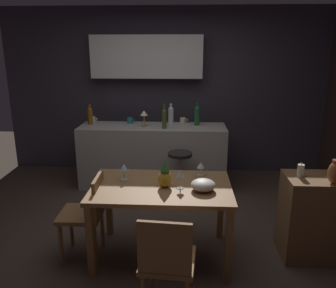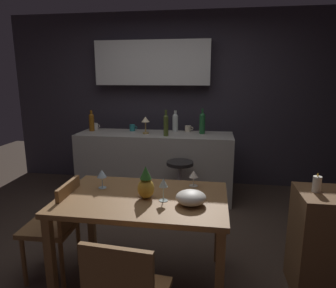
% 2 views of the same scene
% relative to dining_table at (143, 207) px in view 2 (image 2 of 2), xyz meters
% --- Properties ---
extents(ground_plane, '(9.00, 9.00, 0.00)m').
position_rel_dining_table_xyz_m(ground_plane, '(-0.09, 0.44, -0.65)').
color(ground_plane, '#47382D').
extents(wall_kitchen_back, '(5.20, 0.33, 2.60)m').
position_rel_dining_table_xyz_m(wall_kitchen_back, '(-0.16, 2.52, 0.76)').
color(wall_kitchen_back, '#38333D').
rests_on(wall_kitchen_back, ground_plane).
extents(dining_table, '(1.30, 0.84, 0.74)m').
position_rel_dining_table_xyz_m(dining_table, '(0.00, 0.00, 0.00)').
color(dining_table, olive).
rests_on(dining_table, ground_plane).
extents(kitchen_counter, '(2.10, 0.60, 0.90)m').
position_rel_dining_table_xyz_m(kitchen_counter, '(-0.26, 1.80, -0.20)').
color(kitchen_counter, '#B2ADA3').
rests_on(kitchen_counter, ground_plane).
extents(chair_near_window, '(0.41, 0.41, 0.84)m').
position_rel_dining_table_xyz_m(chair_near_window, '(-0.71, -0.05, -0.18)').
color(chair_near_window, olive).
rests_on(chair_near_window, ground_plane).
extents(bar_stool, '(0.34, 0.34, 0.67)m').
position_rel_dining_table_xyz_m(bar_stool, '(0.15, 1.28, -0.29)').
color(bar_stool, '#262323').
rests_on(bar_stool, ground_plane).
extents(wine_glass_left, '(0.07, 0.07, 0.18)m').
position_rel_dining_table_xyz_m(wine_glass_left, '(0.17, -0.06, 0.22)').
color(wine_glass_left, silver).
rests_on(wine_glass_left, dining_table).
extents(wine_glass_right, '(0.08, 0.08, 0.14)m').
position_rel_dining_table_xyz_m(wine_glass_right, '(0.38, 0.29, 0.19)').
color(wine_glass_right, silver).
rests_on(wine_glass_right, dining_table).
extents(wine_glass_center, '(0.08, 0.08, 0.16)m').
position_rel_dining_table_xyz_m(wine_glass_center, '(-0.38, 0.13, 0.21)').
color(wine_glass_center, silver).
rests_on(wine_glass_center, dining_table).
extents(pineapple_centerpiece, '(0.13, 0.13, 0.26)m').
position_rel_dining_table_xyz_m(pineapple_centerpiece, '(0.03, -0.03, 0.20)').
color(pineapple_centerpiece, gold).
rests_on(pineapple_centerpiece, dining_table).
extents(fruit_bowl, '(0.22, 0.22, 0.10)m').
position_rel_dining_table_xyz_m(fruit_bowl, '(0.38, -0.09, 0.14)').
color(fruit_bowl, beige).
rests_on(fruit_bowl, dining_table).
extents(wine_bottle_green, '(0.08, 0.08, 0.34)m').
position_rel_dining_table_xyz_m(wine_bottle_green, '(0.38, 1.89, 0.40)').
color(wine_bottle_green, '#1E592D').
rests_on(wine_bottle_green, kitchen_counter).
extents(wine_bottle_clear, '(0.08, 0.08, 0.29)m').
position_rel_dining_table_xyz_m(wine_bottle_clear, '(-0.01, 2.02, 0.39)').
color(wine_bottle_clear, silver).
rests_on(wine_bottle_clear, kitchen_counter).
extents(wine_bottle_olive, '(0.06, 0.06, 0.34)m').
position_rel_dining_table_xyz_m(wine_bottle_olive, '(-0.08, 1.65, 0.40)').
color(wine_bottle_olive, '#475623').
rests_on(wine_bottle_olive, kitchen_counter).
extents(wine_bottle_amber, '(0.07, 0.07, 0.29)m').
position_rel_dining_table_xyz_m(wine_bottle_amber, '(-1.18, 1.86, 0.39)').
color(wine_bottle_amber, '#8C5114').
rests_on(wine_bottle_amber, kitchen_counter).
extents(cup_teal, '(0.11, 0.08, 0.09)m').
position_rel_dining_table_xyz_m(cup_teal, '(-0.61, 1.95, 0.29)').
color(cup_teal, teal).
rests_on(cup_teal, kitchen_counter).
extents(cup_cream, '(0.12, 0.08, 0.08)m').
position_rel_dining_table_xyz_m(cup_cream, '(0.17, 2.04, 0.29)').
color(cup_cream, beige).
rests_on(cup_cream, kitchen_counter).
extents(cup_white, '(0.12, 0.08, 0.09)m').
position_rel_dining_table_xyz_m(cup_white, '(-1.18, 1.99, 0.29)').
color(cup_white, white).
rests_on(cup_white, kitchen_counter).
extents(counter_lamp, '(0.11, 0.11, 0.23)m').
position_rel_dining_table_xyz_m(counter_lamp, '(-0.38, 1.77, 0.42)').
color(counter_lamp, '#A58447').
rests_on(counter_lamp, kitchen_counter).
extents(pillar_candle_tall, '(0.06, 0.06, 0.15)m').
position_rel_dining_table_xyz_m(pillar_candle_tall, '(1.30, 0.09, 0.23)').
color(pillar_candle_tall, white).
rests_on(pillar_candle_tall, sideboard_cabinet).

